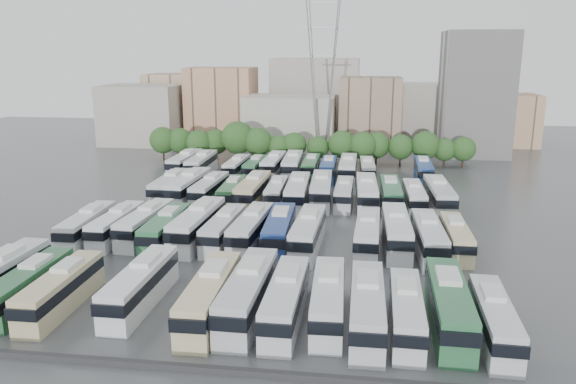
# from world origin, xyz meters

# --- Properties ---
(ground) EXTENTS (220.00, 220.00, 0.00)m
(ground) POSITION_xyz_m (0.00, 0.00, 0.00)
(ground) COLOR #424447
(ground) RESTS_ON ground
(parapet) EXTENTS (56.00, 0.50, 0.50)m
(parapet) POSITION_xyz_m (0.00, -33.00, 0.25)
(parapet) COLOR #2D2D30
(parapet) RESTS_ON ground
(tree_line) EXTENTS (64.79, 6.94, 8.35)m
(tree_line) POSITION_xyz_m (-2.13, 42.08, 4.11)
(tree_line) COLOR black
(tree_line) RESTS_ON ground
(city_buildings) EXTENTS (102.00, 35.00, 20.00)m
(city_buildings) POSITION_xyz_m (-7.46, 71.86, 7.87)
(city_buildings) COLOR #9E998E
(city_buildings) RESTS_ON ground
(apartment_tower) EXTENTS (14.00, 14.00, 26.00)m
(apartment_tower) POSITION_xyz_m (34.00, 58.00, 13.00)
(apartment_tower) COLOR silver
(apartment_tower) RESTS_ON ground
(electricity_pylon) EXTENTS (9.00, 6.91, 33.83)m
(electricity_pylon) POSITION_xyz_m (2.00, 50.00, 18.66)
(electricity_pylon) COLOR slate
(electricity_pylon) RESTS_ON ground
(bus_r0_s1) EXTENTS (2.69, 11.87, 3.72)m
(bus_r0_s1) POSITION_xyz_m (-18.17, -24.42, 1.82)
(bus_r0_s1) COLOR #2A643A
(bus_r0_s1) RESTS_ON ground
(bus_r0_s2) EXTENTS (2.75, 11.91, 3.73)m
(bus_r0_s2) POSITION_xyz_m (-14.86, -24.89, 1.83)
(bus_r0_s2) COLOR #CABF8B
(bus_r0_s2) RESTS_ON ground
(bus_r0_s4) EXTENTS (2.88, 12.55, 3.93)m
(bus_r0_s4) POSITION_xyz_m (-8.27, -23.22, 1.93)
(bus_r0_s4) COLOR white
(bus_r0_s4) RESTS_ON ground
(bus_r0_s6) EXTENTS (3.02, 13.00, 4.06)m
(bus_r0_s6) POSITION_xyz_m (-1.51, -24.69, 2.00)
(bus_r0_s6) COLOR beige
(bus_r0_s6) RESTS_ON ground
(bus_r0_s7) EXTENTS (3.16, 13.51, 4.22)m
(bus_r0_s7) POSITION_xyz_m (1.59, -23.95, 2.07)
(bus_r0_s7) COLOR silver
(bus_r0_s7) RESTS_ON ground
(bus_r0_s8) EXTENTS (2.77, 12.51, 3.92)m
(bus_r0_s8) POSITION_xyz_m (4.90, -24.52, 1.92)
(bus_r0_s8) COLOR silver
(bus_r0_s8) RESTS_ON ground
(bus_r0_s9) EXTENTS (3.06, 12.21, 3.80)m
(bus_r0_s9) POSITION_xyz_m (8.38, -23.79, 1.87)
(bus_r0_s9) COLOR silver
(bus_r0_s9) RESTS_ON ground
(bus_r0_s10) EXTENTS (2.82, 12.60, 3.95)m
(bus_r0_s10) POSITION_xyz_m (11.62, -24.98, 1.94)
(bus_r0_s10) COLOR silver
(bus_r0_s10) RESTS_ON ground
(bus_r0_s11) EXTENTS (2.74, 11.57, 3.61)m
(bus_r0_s11) POSITION_xyz_m (14.74, -25.01, 1.77)
(bus_r0_s11) COLOR silver
(bus_r0_s11) RESTS_ON ground
(bus_r0_s12) EXTENTS (3.12, 13.23, 4.14)m
(bus_r0_s12) POSITION_xyz_m (18.20, -23.92, 2.03)
(bus_r0_s12) COLOR #2E6C41
(bus_r0_s12) RESTS_ON ground
(bus_r0_s13) EXTENTS (2.80, 11.47, 3.58)m
(bus_r0_s13) POSITION_xyz_m (21.43, -25.40, 1.76)
(bus_r0_s13) COLOR silver
(bus_r0_s13) RESTS_ON ground
(bus_r1_s0) EXTENTS (3.13, 12.07, 3.75)m
(bus_r1_s0) POSITION_xyz_m (-21.42, -7.24, 1.84)
(bus_r1_s0) COLOR silver
(bus_r1_s0) RESTS_ON ground
(bus_r1_s1) EXTENTS (2.68, 11.75, 3.68)m
(bus_r1_s1) POSITION_xyz_m (-18.12, -6.41, 1.81)
(bus_r1_s1) COLOR white
(bus_r1_s1) RESTS_ON ground
(bus_r1_s2) EXTENTS (3.29, 12.40, 3.85)m
(bus_r1_s2) POSITION_xyz_m (-14.79, -5.62, 1.89)
(bus_r1_s2) COLOR silver
(bus_r1_s2) RESTS_ON ground
(bus_r1_s3) EXTENTS (2.80, 12.21, 3.82)m
(bus_r1_s3) POSITION_xyz_m (-11.66, -7.30, 1.88)
(bus_r1_s3) COLOR #2F6E46
(bus_r1_s3) RESTS_ON ground
(bus_r1_s4) EXTENTS (3.53, 13.73, 4.27)m
(bus_r1_s4) POSITION_xyz_m (-8.27, -5.89, 2.10)
(bus_r1_s4) COLOR silver
(bus_r1_s4) RESTS_ON ground
(bus_r1_s5) EXTENTS (3.11, 12.00, 3.73)m
(bus_r1_s5) POSITION_xyz_m (-4.97, -6.35, 1.83)
(bus_r1_s5) COLOR silver
(bus_r1_s5) RESTS_ON ground
(bus_r1_s6) EXTENTS (3.42, 12.80, 3.98)m
(bus_r1_s6) POSITION_xyz_m (-1.73, -6.29, 1.95)
(bus_r1_s6) COLOR silver
(bus_r1_s6) RESTS_ON ground
(bus_r1_s7) EXTENTS (3.27, 12.80, 3.98)m
(bus_r1_s7) POSITION_xyz_m (1.57, -6.21, 1.96)
(bus_r1_s7) COLOR navy
(bus_r1_s7) RESTS_ON ground
(bus_r1_s8) EXTENTS (3.27, 13.00, 4.05)m
(bus_r1_s8) POSITION_xyz_m (4.94, -6.76, 1.99)
(bus_r1_s8) COLOR silver
(bus_r1_s8) RESTS_ON ground
(bus_r1_s10) EXTENTS (3.05, 12.32, 3.84)m
(bus_r1_s10) POSITION_xyz_m (11.63, -6.19, 1.89)
(bus_r1_s10) COLOR silver
(bus_r1_s10) RESTS_ON ground
(bus_r1_s11) EXTENTS (3.11, 13.21, 4.13)m
(bus_r1_s11) POSITION_xyz_m (14.91, -4.97, 2.03)
(bus_r1_s11) COLOR silver
(bus_r1_s11) RESTS_ON ground
(bus_r1_s12) EXTENTS (3.13, 12.68, 3.96)m
(bus_r1_s12) POSITION_xyz_m (18.35, -6.56, 1.94)
(bus_r1_s12) COLOR silver
(bus_r1_s12) RESTS_ON ground
(bus_r1_s13) EXTENTS (2.50, 11.22, 3.52)m
(bus_r1_s13) POSITION_xyz_m (21.48, -5.41, 1.73)
(bus_r1_s13) COLOR beige
(bus_r1_s13) RESTS_ON ground
(bus_r2_s1) EXTENTS (2.88, 12.81, 4.01)m
(bus_r2_s1) POSITION_xyz_m (-18.00, 12.43, 1.97)
(bus_r2_s1) COLOR silver
(bus_r2_s1) RESTS_ON ground
(bus_r2_s2) EXTENTS (3.59, 13.77, 4.28)m
(bus_r2_s2) POSITION_xyz_m (-15.08, 12.05, 2.10)
(bus_r2_s2) COLOR silver
(bus_r2_s2) RESTS_ON ground
(bus_r2_s3) EXTENTS (3.18, 12.42, 3.87)m
(bus_r2_s3) POSITION_xyz_m (-11.69, 11.71, 1.90)
(bus_r2_s3) COLOR silver
(bus_r2_s3) RESTS_ON ground
(bus_r2_s4) EXTENTS (2.89, 11.43, 3.56)m
(bus_r2_s4) POSITION_xyz_m (-8.18, 11.29, 1.75)
(bus_r2_s4) COLOR #307040
(bus_r2_s4) RESTS_ON ground
(bus_r2_s5) EXTENTS (3.27, 13.62, 4.25)m
(bus_r2_s5) POSITION_xyz_m (-4.98, 11.09, 2.09)
(bus_r2_s5) COLOR #C5B688
(bus_r2_s5) RESTS_ON ground
(bus_r2_s6) EXTENTS (2.71, 11.16, 3.48)m
(bus_r2_s6) POSITION_xyz_m (-1.68, 12.15, 1.71)
(bus_r2_s6) COLOR silver
(bus_r2_s6) RESTS_ON ground
(bus_r2_s7) EXTENTS (3.45, 13.60, 4.24)m
(bus_r2_s7) POSITION_xyz_m (1.61, 11.01, 2.08)
(bus_r2_s7) COLOR silver
(bus_r2_s7) RESTS_ON ground
(bus_r2_s8) EXTENTS (3.46, 13.58, 4.23)m
(bus_r2_s8) POSITION_xyz_m (4.89, 13.01, 2.08)
(bus_r2_s8) COLOR silver
(bus_r2_s8) RESTS_ON ground
(bus_r2_s9) EXTENTS (2.58, 11.38, 3.56)m
(bus_r2_s9) POSITION_xyz_m (8.24, 12.70, 1.75)
(bus_r2_s9) COLOR silver
(bus_r2_s9) RESTS_ON ground
(bus_r2_s10) EXTENTS (3.34, 13.43, 4.19)m
(bus_r2_s10) POSITION_xyz_m (11.52, 12.12, 2.06)
(bus_r2_s10) COLOR silver
(bus_r2_s10) RESTS_ON ground
(bus_r2_s11) EXTENTS (2.95, 12.54, 3.92)m
(bus_r2_s11) POSITION_xyz_m (14.95, 12.69, 1.92)
(bus_r2_s11) COLOR #2F6F47
(bus_r2_s11) RESTS_ON ground
(bus_r2_s12) EXTENTS (2.81, 11.78, 3.68)m
(bus_r2_s12) POSITION_xyz_m (18.23, 11.57, 1.81)
(bus_r2_s12) COLOR silver
(bus_r2_s12) RESTS_ON ground
(bus_r2_s13) EXTENTS (3.42, 13.57, 4.23)m
(bus_r2_s13) POSITION_xyz_m (21.67, 11.94, 2.07)
(bus_r2_s13) COLOR silver
(bus_r2_s13) RESTS_ON ground
(bus_r3_s0) EXTENTS (3.24, 13.05, 4.07)m
(bus_r3_s0) POSITION_xyz_m (-21.49, 30.35, 2.00)
(bus_r3_s0) COLOR silver
(bus_r3_s0) RESTS_ON ground
(bus_r3_s1) EXTENTS (3.00, 13.08, 4.10)m
(bus_r3_s1) POSITION_xyz_m (-18.11, 29.30, 2.01)
(bus_r3_s1) COLOR silver
(bus_r3_s1) RESTS_ON ground
(bus_r3_s3) EXTENTS (2.77, 11.41, 3.56)m
(bus_r3_s3) POSITION_xyz_m (-11.56, 29.04, 1.75)
(bus_r3_s3) COLOR white
(bus_r3_s3) RESTS_ON ground
(bus_r3_s4) EXTENTS (2.69, 11.20, 3.50)m
(bus_r3_s4) POSITION_xyz_m (-8.28, 29.58, 1.72)
(bus_r3_s4) COLOR #2E6B43
(bus_r3_s4) RESTS_ON ground
(bus_r3_s5) EXTENTS (3.05, 12.81, 4.00)m
(bus_r3_s5) POSITION_xyz_m (-5.14, 30.71, 1.96)
(bus_r3_s5) COLOR silver
(bus_r3_s5) RESTS_ON ground
(bus_r3_s6) EXTENTS (3.40, 13.48, 4.20)m
(bus_r3_s6) POSITION_xyz_m (-1.66, 30.68, 2.06)
(bus_r3_s6) COLOR silver
(bus_r3_s6) RESTS_ON ground
(bus_r3_s7) EXTENTS (2.61, 11.68, 3.66)m
(bus_r3_s7) POSITION_xyz_m (1.61, 30.99, 1.80)
(bus_r3_s7) COLOR #30713E
(bus_r3_s7) RESTS_ON ground
(bus_r3_s8) EXTENTS (2.66, 11.70, 3.66)m
(bus_r3_s8) POSITION_xyz_m (4.82, 29.41, 1.80)
(bus_r3_s8) COLOR navy
(bus_r3_s8) RESTS_ON ground
(bus_r3_s9) EXTENTS (2.91, 13.04, 4.09)m
(bus_r3_s9) POSITION_xyz_m (8.26, 29.38, 2.01)
(bus_r3_s9) COLOR silver
(bus_r3_s9) RESTS_ON ground
(bus_r3_s10) EXTENTS (2.88, 11.29, 3.51)m
(bus_r3_s10) POSITION_xyz_m (11.62, 30.55, 1.73)
(bus_r3_s10) COLOR silver
(bus_r3_s10) RESTS_ON ground
(bus_r3_s13) EXTENTS (2.94, 12.26, 3.83)m
(bus_r3_s13) POSITION_xyz_m (21.24, 30.31, 1.88)
(bus_r3_s13) COLOR navy
(bus_r3_s13) RESTS_ON ground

